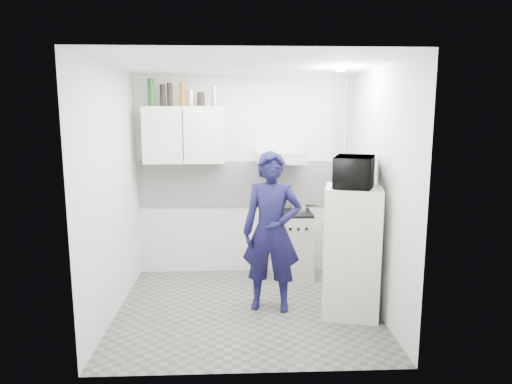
{
  "coord_description": "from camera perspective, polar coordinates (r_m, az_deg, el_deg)",
  "views": [
    {
      "loc": [
        -0.11,
        -4.7,
        2.12
      ],
      "look_at": [
        0.11,
        0.3,
        1.25
      ],
      "focal_mm": 32.0,
      "sensor_mm": 36.0,
      "label": 1
    }
  ],
  "objects": [
    {
      "name": "wall_left",
      "position": [
        4.94,
        -17.63,
        -0.15
      ],
      "size": [
        0.0,
        2.6,
        2.6
      ],
      "primitive_type": "plane",
      "rotation": [
        1.57,
        0.0,
        1.57
      ],
      "color": "silver",
      "rests_on": "floor"
    },
    {
      "name": "stove",
      "position": [
        5.99,
        4.46,
        -6.7
      ],
      "size": [
        0.52,
        0.52,
        0.83
      ],
      "primitive_type": "cube",
      "color": "#BAB3A7",
      "rests_on": "floor"
    },
    {
      "name": "wall_right",
      "position": [
        5.0,
        15.06,
        0.09
      ],
      "size": [
        0.0,
        2.6,
        2.6
      ],
      "primitive_type": "plane",
      "rotation": [
        1.57,
        0.0,
        -1.57
      ],
      "color": "silver",
      "rests_on": "floor"
    },
    {
      "name": "canister_a",
      "position": [
        5.81,
        -8.17,
        11.49
      ],
      "size": [
        0.08,
        0.08,
        0.19
      ],
      "primitive_type": "cylinder",
      "color": "silver",
      "rests_on": "upper_cabinet"
    },
    {
      "name": "ceiling",
      "position": [
        4.73,
        -1.24,
        15.69
      ],
      "size": [
        2.8,
        2.8,
        0.0
      ],
      "primitive_type": "plane",
      "color": "white",
      "rests_on": "wall_back"
    },
    {
      "name": "wall_back",
      "position": [
        6.01,
        -1.46,
        2.0
      ],
      "size": [
        2.8,
        0.0,
        2.8
      ],
      "primitive_type": "plane",
      "rotation": [
        1.57,
        0.0,
        0.0
      ],
      "color": "silver",
      "rests_on": "floor"
    },
    {
      "name": "person",
      "position": [
        4.9,
        1.97,
        -4.99
      ],
      "size": [
        0.7,
        0.52,
        1.73
      ],
      "primitive_type": "imported",
      "rotation": [
        0.0,
        0.0,
        -0.19
      ],
      "color": "#111034",
      "rests_on": "floor"
    },
    {
      "name": "microwave",
      "position": [
        4.76,
        12.21,
        2.53
      ],
      "size": [
        0.66,
        0.55,
        0.31
      ],
      "primitive_type": "imported",
      "rotation": [
        0.0,
        0.0,
        1.24
      ],
      "color": "black",
      "rests_on": "fridge"
    },
    {
      "name": "floor",
      "position": [
        5.16,
        -1.13,
        -14.42
      ],
      "size": [
        2.8,
        2.8,
        0.0
      ],
      "primitive_type": "plane",
      "color": "#5E5E5E",
      "rests_on": "ground"
    },
    {
      "name": "stove_top",
      "position": [
        5.88,
        4.51,
        -2.66
      ],
      "size": [
        0.5,
        0.5,
        0.03
      ],
      "primitive_type": "cube",
      "color": "black",
      "rests_on": "stove"
    },
    {
      "name": "backsplash",
      "position": [
        6.01,
        -1.45,
        1.04
      ],
      "size": [
        2.74,
        0.03,
        0.6
      ],
      "primitive_type": "cube",
      "color": "white",
      "rests_on": "wall_back"
    },
    {
      "name": "ceiling_spot_fixture",
      "position": [
        5.04,
        10.54,
        14.82
      ],
      "size": [
        0.1,
        0.1,
        0.02
      ],
      "primitive_type": "cylinder",
      "color": "white",
      "rests_on": "ceiling"
    },
    {
      "name": "bottle_e",
      "position": [
        5.79,
        -5.26,
        11.81
      ],
      "size": [
        0.06,
        0.06,
        0.24
      ],
      "primitive_type": "cylinder",
      "color": "silver",
      "rests_on": "upper_cabinet"
    },
    {
      "name": "fridge",
      "position": [
        4.94,
        11.85,
        -7.22
      ],
      "size": [
        0.69,
        0.69,
        1.37
      ],
      "primitive_type": "cube",
      "rotation": [
        0.0,
        0.0,
        -0.23
      ],
      "color": "silver",
      "rests_on": "floor"
    },
    {
      "name": "range_hood",
      "position": [
        5.75,
        3.07,
        4.36
      ],
      "size": [
        0.6,
        0.5,
        0.14
      ],
      "primitive_type": "cube",
      "color": "#BAB3A7",
      "rests_on": "wall_back"
    },
    {
      "name": "canister_b",
      "position": [
        5.79,
        -6.9,
        11.43
      ],
      "size": [
        0.09,
        0.09,
        0.17
      ],
      "primitive_type": "cylinder",
      "color": "black",
      "rests_on": "upper_cabinet"
    },
    {
      "name": "pipe_b",
      "position": [
        6.07,
        9.78,
        1.94
      ],
      "size": [
        0.04,
        0.04,
        2.6
      ],
      "primitive_type": "cylinder",
      "color": "#BAB3A7",
      "rests_on": "floor"
    },
    {
      "name": "bottle_d",
      "position": [
        5.82,
        -9.18,
        11.92
      ],
      "size": [
        0.06,
        0.06,
        0.29
      ],
      "primitive_type": "cylinder",
      "color": "brown",
      "rests_on": "upper_cabinet"
    },
    {
      "name": "bottle_a",
      "position": [
        5.87,
        -12.99,
        12.02
      ],
      "size": [
        0.08,
        0.08,
        0.33
      ],
      "primitive_type": "cylinder",
      "color": "#144C1E",
      "rests_on": "upper_cabinet"
    },
    {
      "name": "pipe_a",
      "position": [
        6.09,
        10.88,
        1.94
      ],
      "size": [
        0.05,
        0.05,
        2.6
      ],
      "primitive_type": "cylinder",
      "color": "#BAB3A7",
      "rests_on": "floor"
    },
    {
      "name": "saucepan",
      "position": [
        5.9,
        5.38,
        -1.96
      ],
      "size": [
        0.19,
        0.19,
        0.1
      ],
      "primitive_type": "cylinder",
      "color": "silver",
      "rests_on": "stove_top"
    },
    {
      "name": "upper_cabinet",
      "position": [
        5.82,
        -8.91,
        7.08
      ],
      "size": [
        1.0,
        0.35,
        0.7
      ],
      "primitive_type": "cube",
      "color": "silver",
      "rests_on": "wall_back"
    },
    {
      "name": "bottle_c",
      "position": [
        5.84,
        -10.73,
        11.86
      ],
      "size": [
        0.07,
        0.07,
        0.28
      ],
      "primitive_type": "cylinder",
      "color": "black",
      "rests_on": "upper_cabinet"
    },
    {
      "name": "bottle_b",
      "position": [
        5.85,
        -11.58,
        11.75
      ],
      "size": [
        0.07,
        0.07,
        0.27
      ],
      "primitive_type": "cylinder",
      "color": "black",
      "rests_on": "upper_cabinet"
    }
  ]
}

